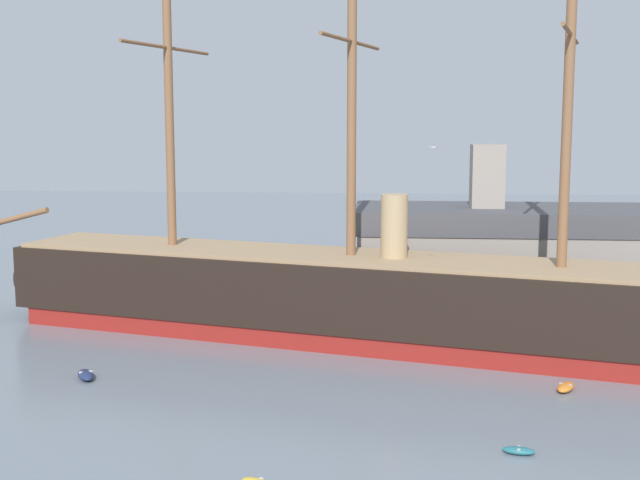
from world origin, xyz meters
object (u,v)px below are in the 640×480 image
object	(u,v)px
dinghy_mid_right	(519,451)
dockside_warehouse_right	(554,261)
motorboat_distant_centre	(341,291)
motorboat_far_right	(596,323)
tall_ship	(351,296)
dinghy_alongside_bow	(86,375)
dinghy_alongside_stern	(566,387)
seagull_in_flight	(434,147)

from	to	relation	value
dinghy_mid_right	dockside_warehouse_right	xyz separation A→B (m)	(8.85, 37.19, 5.11)
dinghy_mid_right	motorboat_distant_centre	size ratio (longest dim) A/B	0.43
dinghy_mid_right	motorboat_far_right	world-z (taller)	motorboat_far_right
motorboat_distant_centre	tall_ship	bearing A→B (deg)	-84.36
dinghy_alongside_bow	motorboat_distant_centre	world-z (taller)	motorboat_distant_centre
motorboat_far_right	motorboat_distant_centre	world-z (taller)	motorboat_distant_centre
tall_ship	dinghy_mid_right	world-z (taller)	tall_ship
dinghy_alongside_bow	tall_ship	bearing A→B (deg)	33.30
dinghy_alongside_bow	dockside_warehouse_right	world-z (taller)	dockside_warehouse_right
tall_ship	motorboat_far_right	size ratio (longest dim) A/B	19.39
dinghy_alongside_stern	dockside_warehouse_right	xyz separation A→B (m)	(3.74, 25.11, 5.05)
motorboat_far_right	seagull_in_flight	world-z (taller)	seagull_in_flight
dinghy_alongside_stern	motorboat_far_right	xyz separation A→B (m)	(6.56, 18.83, 0.26)
motorboat_distant_centre	dockside_warehouse_right	world-z (taller)	dockside_warehouse_right
motorboat_far_right	seagull_in_flight	size ratio (longest dim) A/B	4.20
motorboat_far_right	dockside_warehouse_right	world-z (taller)	dockside_warehouse_right
dockside_warehouse_right	motorboat_distant_centre	bearing A→B (deg)	164.23
dinghy_alongside_stern	dinghy_mid_right	bearing A→B (deg)	-112.95
tall_ship	motorboat_distant_centre	world-z (taller)	tall_ship
tall_ship	dinghy_alongside_bow	xyz separation A→B (m)	(-19.30, -12.68, -3.73)
dinghy_alongside_stern	motorboat_distant_centre	distance (m)	35.96
dinghy_mid_right	seagull_in_flight	world-z (taller)	seagull_in_flight
dinghy_alongside_stern	tall_ship	bearing A→B (deg)	141.74
motorboat_far_right	dockside_warehouse_right	size ratio (longest dim) A/B	0.09
dinghy_alongside_stern	seagull_in_flight	bearing A→B (deg)	176.08
motorboat_far_right	dockside_warehouse_right	bearing A→B (deg)	114.19
dinghy_alongside_bow	dinghy_alongside_stern	distance (m)	35.32
motorboat_far_right	motorboat_distant_centre	xyz separation A→B (m)	(-24.41, 12.38, 0.12)
tall_ship	motorboat_far_right	xyz separation A→B (m)	(22.58, 6.20, -3.49)
tall_ship	motorboat_far_right	distance (m)	23.67
tall_ship	motorboat_distant_centre	xyz separation A→B (m)	(-1.83, 18.57, -3.37)
dinghy_mid_right	seagull_in_flight	xyz separation A→B (m)	(-4.55, 12.74, 17.12)
motorboat_distant_centre	dockside_warehouse_right	xyz separation A→B (m)	(21.60, -6.10, 4.67)
dinghy_mid_right	seagull_in_flight	distance (m)	21.82
dinghy_alongside_stern	dockside_warehouse_right	bearing A→B (deg)	81.53
dinghy_mid_right	motorboat_distant_centre	bearing A→B (deg)	106.40
motorboat_far_right	dockside_warehouse_right	xyz separation A→B (m)	(-2.82, 6.28, 4.79)
dinghy_alongside_stern	motorboat_distant_centre	size ratio (longest dim) A/B	0.56
dinghy_alongside_stern	motorboat_distant_centre	world-z (taller)	motorboat_distant_centre
dinghy_mid_right	dockside_warehouse_right	size ratio (longest dim) A/B	0.05
motorboat_far_right	tall_ship	bearing A→B (deg)	-164.65
dinghy_mid_right	dockside_warehouse_right	bearing A→B (deg)	76.61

